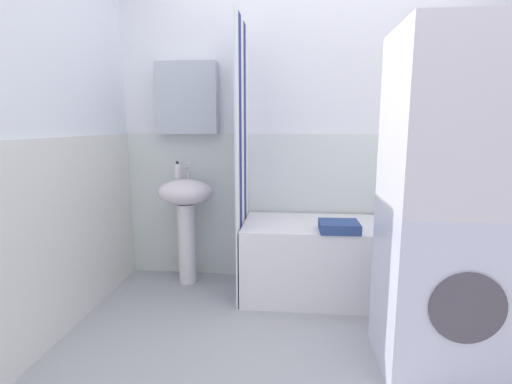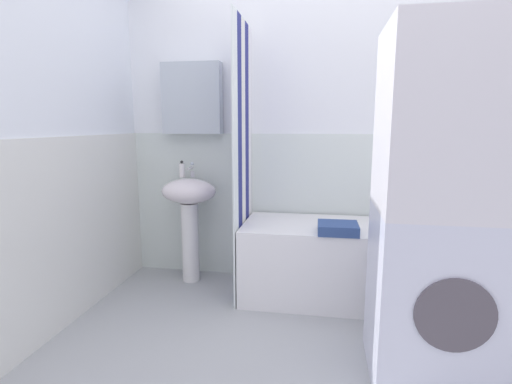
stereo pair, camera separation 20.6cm
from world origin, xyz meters
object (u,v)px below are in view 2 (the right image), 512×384
Objects in this scene: lotion_bottle at (428,210)px; washer_dryer_stack at (442,212)px; towel_folded at (338,228)px; body_wash_bottle at (397,207)px; soap_dispenser at (182,170)px; sink at (189,207)px; shampoo_bottle at (414,208)px; bathtub at (343,262)px.

lotion_bottle is 0.10× the size of washer_dryer_stack.
washer_dryer_stack is at bearing -54.19° from towel_folded.
body_wash_bottle is at bearing 44.65° from towel_folded.
soap_dispenser is at bearing 148.01° from washer_dryer_stack.
sink is at bearing 163.26° from towel_folded.
shampoo_bottle is 1.13m from washer_dryer_stack.
lotion_bottle is 0.62× the size of towel_folded.
sink is at bearing 173.82° from bathtub.
shampoo_bottle reaches higher than lotion_bottle.
sink is 5.15× the size of lotion_bottle.
sink is 3.94× the size of body_wash_bottle.
lotion_bottle is 0.77× the size of body_wash_bottle.
towel_folded is (-0.68, -0.47, -0.04)m from lotion_bottle.
sink reaches higher than lotion_bottle.
body_wash_bottle is (1.69, 0.02, -0.25)m from soap_dispenser.
bathtub is at bearing -157.98° from lotion_bottle.
towel_folded is (-0.45, -0.45, -0.07)m from body_wash_bottle.
lotion_bottle is 0.11m from shampoo_bottle.
shampoo_bottle is at bearing -175.02° from lotion_bottle.
towel_folded is at bearing 125.81° from washer_dryer_stack.
lotion_bottle is (0.63, 0.25, 0.35)m from bathtub.
washer_dryer_stack is (1.62, -0.98, 0.24)m from sink.
shampoo_bottle is at bearing 38.67° from towel_folded.
soap_dispenser is 0.70× the size of shampoo_bottle.
lotion_bottle is at bearing 6.09° from body_wash_bottle.
lotion_bottle is (1.93, 0.05, -0.28)m from soap_dispenser.
body_wash_bottle is (-0.13, -0.02, 0.01)m from shampoo_bottle.
lotion_bottle is at bearing 1.38° from soap_dispenser.
lotion_bottle reaches higher than bathtub.
soap_dispenser is at bearing -179.27° from body_wash_bottle.
towel_folded is at bearing -104.14° from bathtub.
sink is 0.58× the size of bathtub.
shampoo_bottle is 0.13m from body_wash_bottle.
shampoo_bottle is at bearing 83.75° from washer_dryer_stack.
washer_dryer_stack reaches higher than body_wash_bottle.
shampoo_bottle is 0.74m from towel_folded.
soap_dispenser is 2.00m from washer_dryer_stack.
sink is 1.91m from washer_dryer_stack.
shampoo_bottle is at bearing 1.17° from soap_dispenser.
sink is 4.33× the size of shampoo_bottle.
soap_dispenser is at bearing -178.83° from shampoo_bottle.
sink is at bearing -176.18° from lotion_bottle.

